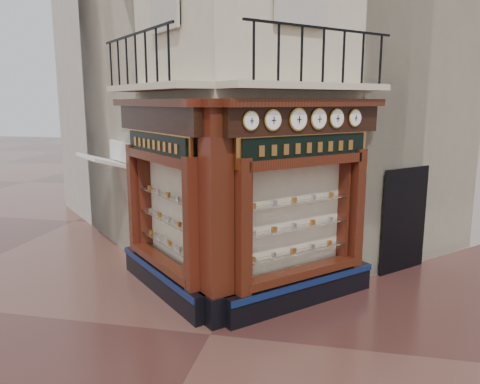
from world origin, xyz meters
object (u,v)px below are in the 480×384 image
(clock_a, at_px, (251,121))
(clock_b, at_px, (273,120))
(corner_pilaster, at_px, (216,218))
(awning, at_px, (110,257))
(signboard_right, at_px, (307,148))
(signboard_left, at_px, (157,145))
(clock_f, at_px, (355,118))
(clock_d, at_px, (318,119))
(clock_c, at_px, (298,119))
(clock_e, at_px, (337,118))

(clock_a, relative_size, clock_b, 0.89)
(corner_pilaster, height_order, awning, corner_pilaster)
(corner_pilaster, xyz_separation_m, signboard_right, (1.46, 1.01, 1.15))
(corner_pilaster, relative_size, clock_a, 12.24)
(clock_a, relative_size, signboard_right, 0.15)
(clock_a, xyz_separation_m, signboard_left, (-2.06, 1.02, -0.52))
(signboard_left, distance_m, signboard_right, 2.92)
(clock_b, xyz_separation_m, clock_f, (1.40, 1.40, 0.00))
(clock_a, relative_size, signboard_left, 0.15)
(clock_a, xyz_separation_m, clock_b, (0.32, 0.32, -0.00))
(clock_a, distance_m, clock_d, 1.49)
(clock_a, height_order, awning, clock_a)
(corner_pilaster, bearing_deg, clock_b, -26.03)
(awning, height_order, signboard_left, signboard_left)
(awning, relative_size, signboard_left, 0.79)
(corner_pilaster, height_order, clock_c, corner_pilaster)
(clock_f, relative_size, signboard_left, 0.16)
(corner_pilaster, bearing_deg, clock_c, -16.59)
(clock_a, height_order, clock_f, clock_f)
(clock_b, distance_m, clock_f, 1.98)
(clock_b, bearing_deg, awning, 105.21)
(corner_pilaster, distance_m, clock_f, 3.33)
(clock_b, height_order, clock_e, same)
(awning, bearing_deg, clock_d, -154.45)
(clock_f, bearing_deg, clock_e, -180.00)
(clock_a, distance_m, clock_e, 1.95)
(signboard_right, bearing_deg, clock_a, -175.24)
(corner_pilaster, distance_m, awning, 5.04)
(clock_a, bearing_deg, clock_c, 0.00)
(clock_b, distance_m, signboard_right, 1.02)
(awning, bearing_deg, clock_b, -164.79)
(clock_a, height_order, clock_e, clock_e)
(clock_b, relative_size, clock_e, 1.00)
(clock_e, xyz_separation_m, signboard_left, (-3.44, -0.36, -0.52))
(clock_a, bearing_deg, awning, 100.34)
(clock_b, distance_m, clock_e, 1.50)
(clock_b, height_order, awning, clock_b)
(clock_e, distance_m, awning, 6.85)
(clock_e, bearing_deg, awning, 119.59)
(clock_e, distance_m, signboard_right, 0.82)
(awning, height_order, signboard_right, signboard_right)
(clock_d, distance_m, awning, 6.67)
(clock_f, distance_m, signboard_left, 3.88)
(clock_b, xyz_separation_m, clock_e, (1.06, 1.06, 0.00))
(clock_c, relative_size, signboard_left, 0.19)
(corner_pilaster, bearing_deg, signboard_left, 100.25)
(clock_c, bearing_deg, signboard_left, 128.80)
(clock_c, bearing_deg, clock_e, 0.00)
(clock_d, bearing_deg, clock_b, -180.00)
(awning, bearing_deg, clock_f, -146.47)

